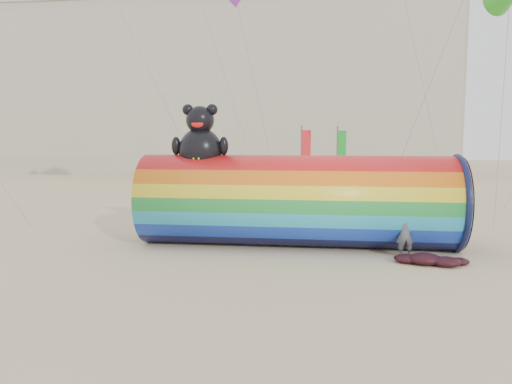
# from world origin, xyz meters

# --- Properties ---
(ground) EXTENTS (160.00, 160.00, 0.00)m
(ground) POSITION_xyz_m (0.00, 0.00, 0.00)
(ground) COLOR #CCB58C
(ground) RESTS_ON ground
(hotel_building) EXTENTS (60.40, 15.40, 20.60)m
(hotel_building) POSITION_xyz_m (-12.00, 45.95, 10.31)
(hotel_building) COLOR #B7AD99
(hotel_building) RESTS_ON ground
(windsock_assembly) EXTENTS (12.93, 3.94, 5.96)m
(windsock_assembly) POSITION_xyz_m (2.00, 3.12, 1.98)
(windsock_assembly) COLOR red
(windsock_assembly) RESTS_ON ground
(kite_handler) EXTENTS (0.72, 0.52, 1.84)m
(kite_handler) POSITION_xyz_m (6.12, 1.45, 0.92)
(kite_handler) COLOR #4C4D53
(kite_handler) RESTS_ON ground
(fabric_bundle) EXTENTS (2.62, 1.35, 0.41)m
(fabric_bundle) POSITION_xyz_m (6.88, 0.59, 0.17)
(fabric_bundle) COLOR #3F0B15
(fabric_bundle) RESTS_ON ground
(festival_banners) EXTENTS (9.91, 2.58, 5.20)m
(festival_banners) POSITION_xyz_m (0.42, 15.56, 2.64)
(festival_banners) COLOR #59595E
(festival_banners) RESTS_ON ground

